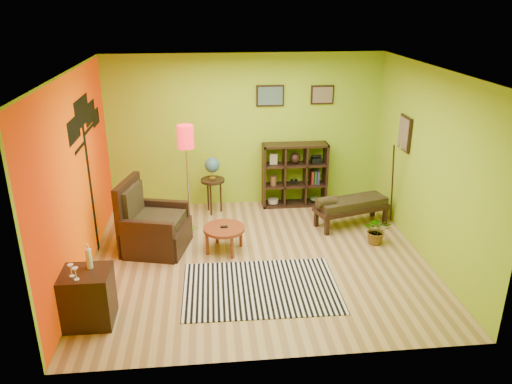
{
  "coord_description": "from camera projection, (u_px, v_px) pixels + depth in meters",
  "views": [
    {
      "loc": [
        -0.72,
        -6.62,
        3.7
      ],
      "look_at": [
        -0.02,
        0.09,
        1.05
      ],
      "focal_mm": 35.0,
      "sensor_mm": 36.0,
      "label": 1
    }
  ],
  "objects": [
    {
      "name": "armchair",
      "position": [
        152.0,
        229.0,
        7.75
      ],
      "size": [
        1.11,
        1.1,
        1.12
      ],
      "color": "black",
      "rests_on": "ground"
    },
    {
      "name": "room_shell",
      "position": [
        252.0,
        144.0,
        6.9
      ],
      "size": [
        5.04,
        4.54,
        2.82
      ],
      "color": "#94C020",
      "rests_on": "ground"
    },
    {
      "name": "floor_lamp",
      "position": [
        186.0,
        147.0,
        7.94
      ],
      "size": [
        0.27,
        0.27,
        1.82
      ],
      "color": "silver",
      "rests_on": "ground"
    },
    {
      "name": "bench",
      "position": [
        350.0,
        205.0,
        8.51
      ],
      "size": [
        1.37,
        0.8,
        0.6
      ],
      "color": "black",
      "rests_on": "ground"
    },
    {
      "name": "globe_table",
      "position": [
        212.0,
        171.0,
        8.89
      ],
      "size": [
        0.43,
        0.43,
        1.05
      ],
      "color": "black",
      "rests_on": "ground"
    },
    {
      "name": "cube_shelf",
      "position": [
        295.0,
        175.0,
        9.3
      ],
      "size": [
        1.2,
        0.35,
        1.2
      ],
      "color": "black",
      "rests_on": "ground"
    },
    {
      "name": "zebra_rug",
      "position": [
        261.0,
        287.0,
        6.79
      ],
      "size": [
        2.12,
        1.48,
        0.01
      ],
      "primitive_type": "cube",
      "rotation": [
        0.0,
        0.0,
        -0.02
      ],
      "color": "white",
      "rests_on": "ground"
    },
    {
      "name": "potted_plant",
      "position": [
        377.0,
        233.0,
        7.96
      ],
      "size": [
        0.53,
        0.56,
        0.37
      ],
      "primitive_type": "imported",
      "rotation": [
        0.0,
        0.0,
        -0.26
      ],
      "color": "#26661E",
      "rests_on": "ground"
    },
    {
      "name": "ground",
      "position": [
        258.0,
        259.0,
        7.55
      ],
      "size": [
        5.0,
        5.0,
        0.0
      ],
      "primitive_type": "plane",
      "color": "tan",
      "rests_on": "ground"
    },
    {
      "name": "coffee_table",
      "position": [
        224.0,
        231.0,
        7.68
      ],
      "size": [
        0.64,
        0.64,
        0.41
      ],
      "color": "maroon",
      "rests_on": "ground"
    },
    {
      "name": "side_cabinet",
      "position": [
        88.0,
        297.0,
        5.97
      ],
      "size": [
        0.58,
        0.53,
        1.0
      ],
      "color": "black",
      "rests_on": "ground"
    }
  ]
}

